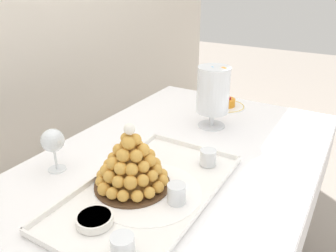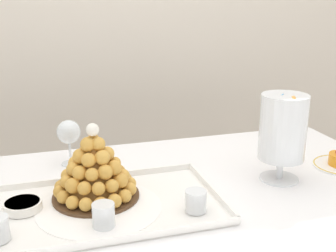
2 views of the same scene
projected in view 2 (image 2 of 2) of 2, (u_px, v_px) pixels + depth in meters
The scene contains 9 objects.
backdrop_wall at pixel (101, 8), 2.06m from camera, with size 4.80×0.10×2.50m, color silver.
buffet_table at pixel (166, 224), 1.22m from camera, with size 1.52×0.92×0.78m.
serving_tray at pixel (99, 208), 1.12m from camera, with size 0.64×0.36×0.02m.
croquembouche at pixel (95, 171), 1.15m from camera, with size 0.23×0.23×0.21m.
dessert_cup_mid_left at pixel (104, 216), 1.02m from camera, with size 0.05×0.05×0.06m.
dessert_cup_centre at pixel (196, 202), 1.09m from camera, with size 0.06×0.06×0.06m.
creme_brulee_ramekin at pixel (23, 205), 1.10m from camera, with size 0.10×0.10×0.02m.
macaron_goblet at pixel (283, 128), 1.26m from camera, with size 0.14×0.14×0.27m.
wine_glass at pixel (69, 133), 1.39m from camera, with size 0.08×0.08×0.15m.
Camera 2 is at (-0.31, -1.04, 1.32)m, focal length 46.09 mm.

